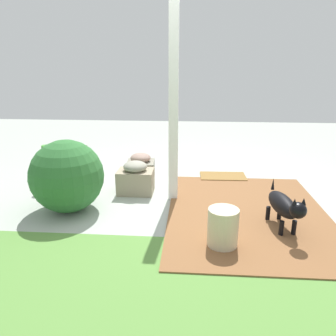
% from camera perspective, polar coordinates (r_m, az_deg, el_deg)
% --- Properties ---
extents(ground_plane, '(12.00, 12.00, 0.00)m').
position_cam_1_polar(ground_plane, '(4.22, 3.14, -5.34)').
color(ground_plane, '#A4ACA1').
extents(brick_path, '(1.80, 2.40, 0.02)m').
position_cam_1_polar(brick_path, '(3.91, 13.60, -7.60)').
color(brick_path, brown).
rests_on(brick_path, ground).
extents(porch_pillar, '(0.11, 0.11, 2.34)m').
position_cam_1_polar(porch_pillar, '(3.93, 0.98, 10.74)').
color(porch_pillar, white).
rests_on(porch_pillar, ground).
extents(stone_planter_nearest, '(0.42, 0.41, 0.38)m').
position_cam_1_polar(stone_planter_nearest, '(4.92, -4.76, 0.17)').
color(stone_planter_nearest, gray).
rests_on(stone_planter_nearest, ground).
extents(stone_planter_near, '(0.47, 0.34, 0.44)m').
position_cam_1_polar(stone_planter_near, '(4.35, -5.66, -1.81)').
color(stone_planter_near, gray).
rests_on(stone_planter_near, ground).
extents(round_shrub, '(0.84, 0.84, 0.84)m').
position_cam_1_polar(round_shrub, '(3.92, -17.15, -1.37)').
color(round_shrub, '#2C682F').
rests_on(round_shrub, ground).
extents(terracotta_pot_tall, '(0.21, 0.21, 0.60)m').
position_cam_1_polar(terracotta_pot_tall, '(4.82, -20.01, -0.73)').
color(terracotta_pot_tall, '#AB5E39').
rests_on(terracotta_pot_tall, ground).
extents(terracotta_pot_spiky, '(0.23, 0.23, 0.57)m').
position_cam_1_polar(terracotta_pot_spiky, '(4.81, -13.69, 0.51)').
color(terracotta_pot_spiky, '#B76143').
rests_on(terracotta_pot_spiky, ground).
extents(dog, '(0.28, 0.69, 0.47)m').
position_cam_1_polar(dog, '(3.54, 19.55, -6.21)').
color(dog, black).
rests_on(dog, ground).
extents(ceramic_urn, '(0.29, 0.29, 0.38)m').
position_cam_1_polar(ceramic_urn, '(3.13, 9.50, -10.24)').
color(ceramic_urn, beige).
rests_on(ceramic_urn, ground).
extents(doormat, '(0.69, 0.40, 0.03)m').
position_cam_1_polar(doormat, '(5.05, 9.51, -1.47)').
color(doormat, olive).
rests_on(doormat, ground).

